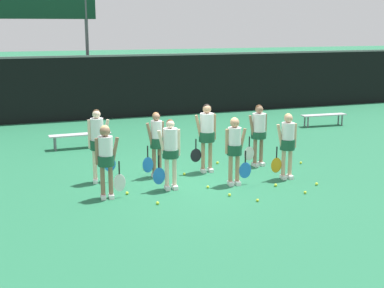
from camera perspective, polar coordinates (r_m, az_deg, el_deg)
name	(u,v)px	position (r m, az deg, el deg)	size (l,w,h in m)	color
ground_plane	(192,180)	(13.34, -0.03, -3.83)	(140.00, 140.00, 0.00)	#216642
fence_windscreen	(112,87)	(22.11, -8.54, 6.07)	(60.00, 0.08, 2.60)	black
scoreboard	(41,8)	(23.48, -15.82, 13.76)	(4.47, 0.15, 5.61)	#515156
bench_courtside	(80,136)	(17.01, -11.84, 0.87)	(1.91, 0.40, 0.45)	#B2B2B7
bench_far	(324,116)	(20.94, 13.87, 2.91)	(1.79, 0.46, 0.44)	#B2B2B7
player_0	(106,155)	(11.84, -9.15, -1.19)	(0.64, 0.37, 1.65)	#8C664C
player_1	(170,149)	(12.35, -2.35, -0.50)	(0.67, 0.38, 1.66)	beige
player_2	(235,146)	(12.73, 4.58, -0.17)	(0.65, 0.36, 1.64)	tan
player_3	(287,141)	(13.41, 10.13, 0.36)	(0.65, 0.37, 1.65)	tan
player_4	(98,140)	(13.07, -10.03, 0.43)	(0.63, 0.36, 1.80)	beige
player_5	(156,140)	(13.41, -3.83, 0.45)	(0.60, 0.34, 1.65)	#8C664C
player_6	(207,132)	(13.81, 1.57, 1.33)	(0.70, 0.41, 1.79)	tan
player_7	(258,130)	(14.53, 7.10, 1.51)	(0.69, 0.41, 1.68)	#8C664C
tennis_ball_0	(144,169)	(14.27, -5.13, -2.63)	(0.07, 0.07, 0.07)	#CCE033
tennis_ball_1	(317,184)	(13.21, 13.15, -4.17)	(0.07, 0.07, 0.07)	#CCE033
tennis_ball_2	(229,195)	(12.10, 4.02, -5.43)	(0.07, 0.07, 0.07)	#CCE033
tennis_ball_3	(301,163)	(15.12, 11.53, -1.97)	(0.07, 0.07, 0.07)	#CCE033
tennis_ball_4	(127,193)	(12.27, -6.94, -5.22)	(0.07, 0.07, 0.07)	#CCE033
tennis_ball_5	(184,174)	(13.71, -0.83, -3.21)	(0.07, 0.07, 0.07)	#CCE033
tennis_ball_6	(217,163)	(14.82, 2.73, -2.01)	(0.07, 0.07, 0.07)	#CCE033
tennis_ball_7	(276,185)	(12.93, 8.91, -4.35)	(0.07, 0.07, 0.07)	#CCE033
tennis_ball_8	(158,203)	(11.55, -3.70, -6.31)	(0.07, 0.07, 0.07)	#CCE033
tennis_ball_9	(208,187)	(12.65, 1.70, -4.60)	(0.06, 0.06, 0.06)	#CCE033
tennis_ball_10	(305,192)	(12.51, 11.97, -5.07)	(0.07, 0.07, 0.07)	#CCE033
tennis_ball_11	(257,200)	(11.79, 7.00, -5.98)	(0.07, 0.07, 0.07)	#CCE033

